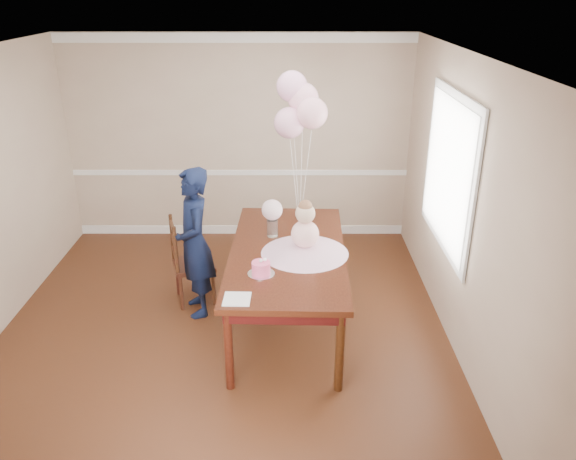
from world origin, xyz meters
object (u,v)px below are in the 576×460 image
at_px(birthday_cake, 261,268).
at_px(woman, 195,243).
at_px(dining_table_top, 288,253).
at_px(dining_chair_seat, 194,265).

relative_size(birthday_cake, woman, 0.11).
height_order(dining_table_top, woman, woman).
relative_size(dining_table_top, dining_chair_seat, 5.31).
relative_size(dining_table_top, birthday_cake, 13.33).
xyz_separation_m(birthday_cake, woman, (-0.72, 0.75, -0.11)).
height_order(birthday_cake, dining_chair_seat, birthday_cake).
bearing_deg(woman, dining_table_top, 57.41).
bearing_deg(birthday_cake, woman, 133.76).
bearing_deg(dining_chair_seat, woman, -90.49).
distance_m(dining_table_top, woman, 0.99).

